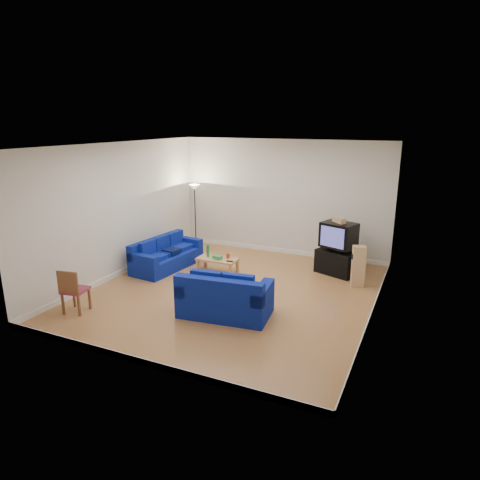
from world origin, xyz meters
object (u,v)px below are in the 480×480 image
at_px(television, 339,235).
at_px(coffee_table, 217,260).
at_px(sofa_three_seat, 166,257).
at_px(sofa_loveseat, 224,300).
at_px(tv_stand, 336,262).

bearing_deg(television, coffee_table, -137.84).
relative_size(sofa_three_seat, coffee_table, 2.04).
distance_m(sofa_three_seat, sofa_loveseat, 3.27).
distance_m(coffee_table, television, 3.05).
bearing_deg(sofa_three_seat, television, 114.55).
bearing_deg(tv_stand, sofa_loveseat, -93.65).
relative_size(sofa_loveseat, coffee_table, 1.82).
height_order(sofa_three_seat, television, television).
bearing_deg(sofa_three_seat, coffee_table, 105.11).
bearing_deg(sofa_loveseat, coffee_table, 113.68).
relative_size(coffee_table, television, 1.08).
bearing_deg(sofa_three_seat, tv_stand, 114.04).
xyz_separation_m(tv_stand, television, (0.00, 0.04, 0.69)).
distance_m(coffee_table, tv_stand, 2.95).
bearing_deg(tv_stand, sofa_three_seat, -141.25).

